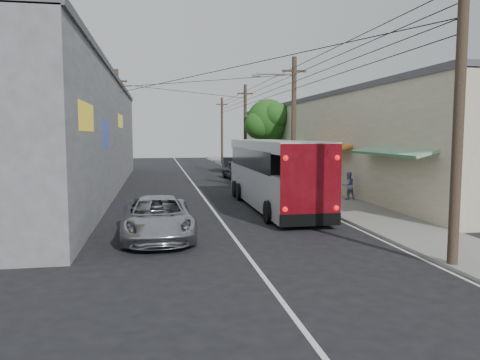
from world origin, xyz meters
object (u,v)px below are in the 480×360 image
object	(u,v)px
pedestrian_near	(298,181)
parked_car_mid	(238,170)
parked_car_far	(230,164)
pedestrian_far	(348,185)
coach_bus	(273,173)
jeepney	(157,218)
parked_suv	(257,175)

from	to	relation	value
pedestrian_near	parked_car_mid	bearing A→B (deg)	-70.21
parked_car_far	pedestrian_far	size ratio (longest dim) A/B	2.65
parked_car_far	pedestrian_near	size ratio (longest dim) A/B	2.64
coach_bus	parked_car_far	distance (m)	24.01
jeepney	parked_car_mid	size ratio (longest dim) A/B	1.16
parked_car_mid	pedestrian_near	world-z (taller)	pedestrian_near
jeepney	pedestrian_far	bearing A→B (deg)	34.23
parked_car_mid	pedestrian_far	size ratio (longest dim) A/B	2.97
pedestrian_far	coach_bus	bearing A→B (deg)	5.09
parked_car_far	pedestrian_near	world-z (taller)	pedestrian_near
coach_bus	pedestrian_near	world-z (taller)	coach_bus
coach_bus	pedestrian_far	xyz separation A→B (m)	(4.51, 1.31, -0.84)
jeepney	pedestrian_far	xyz separation A→B (m)	(10.13, 7.28, 0.15)
jeepney	pedestrian_far	size ratio (longest dim) A/B	3.46
jeepney	parked_car_far	world-z (taller)	jeepney
pedestrian_near	pedestrian_far	bearing A→B (deg)	136.98
parked_car_far	parked_suv	bearing A→B (deg)	-88.11
jeepney	parked_suv	distance (m)	16.02
parked_car_far	pedestrian_near	bearing A→B (deg)	-83.43
jeepney	pedestrian_near	xyz separation A→B (m)	(8.14, 9.99, 0.15)
jeepney	parked_suv	world-z (taller)	parked_suv
jeepney	parked_suv	size ratio (longest dim) A/B	0.90
jeepney	parked_car_far	bearing A→B (deg)	74.96
pedestrian_near	coach_bus	bearing A→B (deg)	68.63
parked_car_mid	pedestrian_far	bearing A→B (deg)	-80.95
coach_bus	pedestrian_near	distance (m)	4.81
coach_bus	parked_suv	bearing A→B (deg)	83.05
parked_suv	parked_car_far	bearing A→B (deg)	80.39
jeepney	parked_car_far	distance (m)	30.77
parked_suv	pedestrian_far	xyz separation A→B (m)	(3.45, -7.28, 0.03)
coach_bus	parked_car_far	world-z (taller)	coach_bus
parked_suv	coach_bus	bearing A→B (deg)	-104.58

